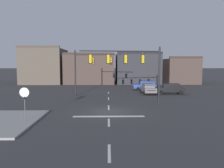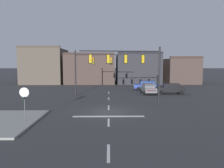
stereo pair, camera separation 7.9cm
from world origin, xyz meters
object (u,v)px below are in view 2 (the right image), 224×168
Objects in this scene: signal_mast_near_side at (132,63)px; car_lot_farside at (171,88)px; stop_sign at (24,96)px; car_lot_nearside at (147,85)px; car_lot_middle at (148,88)px; signal_mast_far_side at (89,65)px.

signal_mast_near_side reaches higher than car_lot_farside.
stop_sign is 25.19m from car_lot_nearside.
car_lot_nearside is 4.60m from car_lot_middle.
signal_mast_far_side reaches higher than stop_sign.
stop_sign is at bearing -127.47° from car_lot_middle.
signal_mast_far_side is 13.12m from car_lot_farside.
car_lot_nearside is (9.62, 6.65, -3.57)m from signal_mast_far_side.
signal_mast_far_side is 1.50× the size of car_lot_nearside.
signal_mast_near_side is 1.99× the size of car_lot_middle.
stop_sign is 21.12m from car_lot_middle.
signal_mast_far_side reaches higher than car_lot_nearside.
car_lot_farside is (7.06, 9.35, -3.86)m from signal_mast_near_side.
car_lot_farside is at bearing -59.02° from car_lot_nearside.
signal_mast_near_side reaches higher than car_lot_nearside.
car_lot_nearside is 1.00× the size of car_lot_farside.
stop_sign is at bearing -142.06° from signal_mast_near_side.
car_lot_middle is 3.44m from car_lot_farside.
signal_mast_far_side is 1.52× the size of car_lot_middle.
signal_mast_near_side is at bearing -106.51° from car_lot_nearside.
signal_mast_near_side reaches higher than stop_sign.
signal_mast_near_side is 1.31× the size of signal_mast_far_side.
car_lot_nearside is 5.57m from car_lot_farside.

